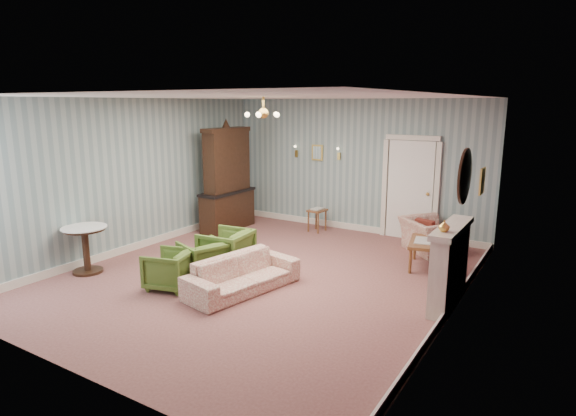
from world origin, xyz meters
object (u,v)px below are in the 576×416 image
Objects in this scene: olive_chair_c at (226,248)px; side_table_black at (451,262)px; olive_chair_a at (169,268)px; coffee_table at (425,254)px; wingback_chair at (430,230)px; olive_chair_b at (204,258)px; dresser at (227,176)px; sofa_chintz at (242,268)px; pedestal_table at (86,250)px; fireplace at (450,265)px.

olive_chair_c reaches higher than side_table_black.
olive_chair_a is 4.32m from coffee_table.
olive_chair_c is at bearing 87.87° from wingback_chair.
wingback_chair is at bearing 127.88° from olive_chair_a.
side_table_black reaches higher than coffee_table.
coffee_table is 0.60m from side_table_black.
dresser is (-1.63, 2.68, 0.86)m from olive_chair_b.
dresser is at bearing 53.97° from sofa_chintz.
olive_chair_a is 0.70× the size of coffee_table.
pedestal_table is (-1.93, -1.32, 0.01)m from olive_chair_c.
side_table_black is (3.45, 2.10, -0.07)m from olive_chair_b.
pedestal_table is (-5.51, -1.84, -0.18)m from fireplace.
olive_chair_b is 0.73× the size of coffee_table.
olive_chair_a is 4.89m from wingback_chair.
pedestal_table is (-0.22, -3.52, -0.81)m from dresser.
olive_chair_a is 0.47× the size of fireplace.
sofa_chintz is 0.76× the size of dresser.
fireplace is (3.66, 1.00, 0.23)m from olive_chair_b.
sofa_chintz is (1.03, 0.50, 0.03)m from olive_chair_a.
fireplace is (0.90, -2.32, 0.14)m from wingback_chair.
olive_chair_a is 0.82× the size of pedestal_table.
olive_chair_b reaches higher than olive_chair_a.
fireplace reaches higher than coffee_table.
side_table_black is (5.08, -0.58, -0.93)m from dresser.
pedestal_table is at bearing -161.55° from fireplace.
sofa_chintz reaches higher than side_table_black.
olive_chair_c is (0.24, 1.09, 0.06)m from olive_chair_a.
wingback_chair reaches higher than coffee_table.
sofa_chintz is at bearing -139.31° from side_table_black.
pedestal_table reaches higher than coffee_table.
wingback_chair is 1.80× the size of side_table_black.
fireplace is at bearing 152.43° from wingback_chair.
olive_chair_a is 4.51m from side_table_black.
olive_chair_c is 3.44m from coffee_table.
coffee_table is 5.78m from pedestal_table.
wingback_chair is 0.72× the size of fireplace.
olive_chair_a is at bearing 6.76° from olive_chair_b.
olive_chair_b is at bearing 24.28° from pedestal_table.
dresser is at bearing 173.52° from side_table_black.
dresser is at bearing -171.43° from olive_chair_a.
pedestal_table is at bearing -61.80° from olive_chair_c.
coffee_table is 1.17× the size of pedestal_table.
wingback_chair is 0.41× the size of dresser.
pedestal_table reaches higher than olive_chair_b.
dresser reaches higher than wingback_chair.
side_table_black is (2.58, 2.22, -0.08)m from sofa_chintz.
dresser reaches higher than olive_chair_c.
fireplace is (2.79, 1.12, 0.22)m from sofa_chintz.
sofa_chintz is at bearing -129.25° from coffee_table.
fireplace reaches higher than sofa_chintz.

